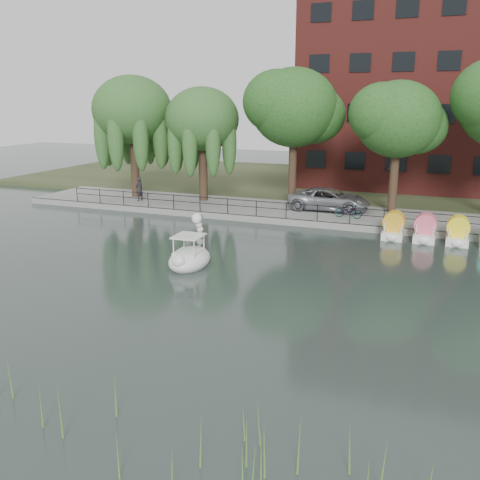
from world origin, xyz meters
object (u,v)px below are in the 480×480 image
Objects in this scene: minivan at (329,198)px; pedestrian at (139,187)px; bicycle at (348,210)px; swan_boat at (190,255)px.

minivan is 13.85m from pedestrian.
pedestrian reaches higher than minivan.
minivan is at bearing 47.02° from bicycle.
minivan is 2.56m from bicycle.
pedestrian reaches higher than bicycle.
swan_boat reaches higher than pedestrian.
swan_boat reaches higher than bicycle.
swan_boat is at bearing 161.36° from bicycle.
pedestrian is at bearing 95.03° from minivan.
pedestrian is at bearing 95.43° from bicycle.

